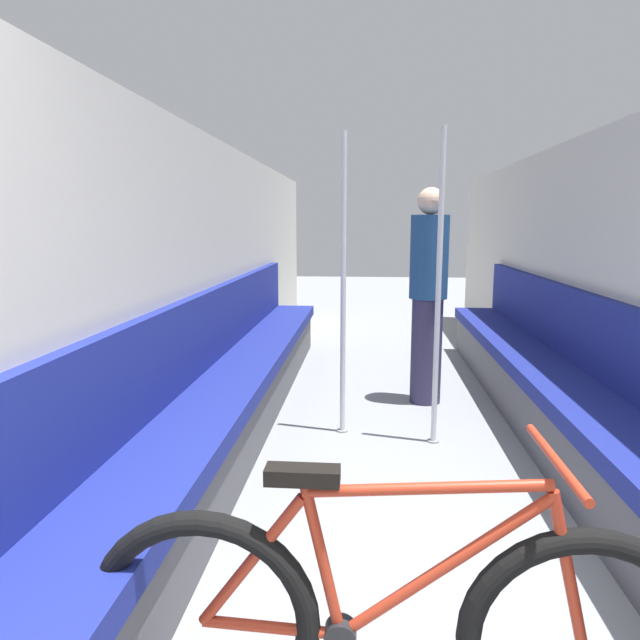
# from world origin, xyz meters

# --- Properties ---
(wall_left) EXTENTS (0.10, 9.95, 2.05)m
(wall_left) POSITION_xyz_m (-1.34, 3.38, 1.03)
(wall_left) COLOR beige
(wall_left) RESTS_ON ground
(wall_right) EXTENTS (0.10, 9.95, 2.05)m
(wall_right) POSITION_xyz_m (1.34, 3.38, 1.03)
(wall_right) COLOR beige
(wall_right) RESTS_ON ground
(bench_seat_row_left) EXTENTS (0.48, 5.65, 0.99)m
(bench_seat_row_left) POSITION_xyz_m (-1.08, 3.27, 0.32)
(bench_seat_row_left) COLOR #4C4C51
(bench_seat_row_left) RESTS_ON ground
(bench_seat_row_right) EXTENTS (0.48, 5.65, 0.99)m
(bench_seat_row_right) POSITION_xyz_m (1.08, 3.27, 0.32)
(bench_seat_row_right) COLOR #4C4C51
(bench_seat_row_right) RESTS_ON ground
(bicycle) EXTENTS (1.70, 0.46, 0.86)m
(bicycle) POSITION_xyz_m (-0.11, 0.97, 0.35)
(bicycle) COLOR black
(bicycle) RESTS_ON ground
(grab_pole_near) EXTENTS (0.08, 0.08, 2.03)m
(grab_pole_near) POSITION_xyz_m (-0.35, 3.37, 0.99)
(grab_pole_near) COLOR gray
(grab_pole_near) RESTS_ON ground
(grab_pole_far) EXTENTS (0.08, 0.08, 2.03)m
(grab_pole_far) POSITION_xyz_m (0.27, 3.23, 0.99)
(grab_pole_far) COLOR gray
(grab_pole_far) RESTS_ON ground
(passenger_standing) EXTENTS (0.30, 0.30, 1.71)m
(passenger_standing) POSITION_xyz_m (0.29, 4.10, 0.89)
(passenger_standing) COLOR #332D4C
(passenger_standing) RESTS_ON ground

